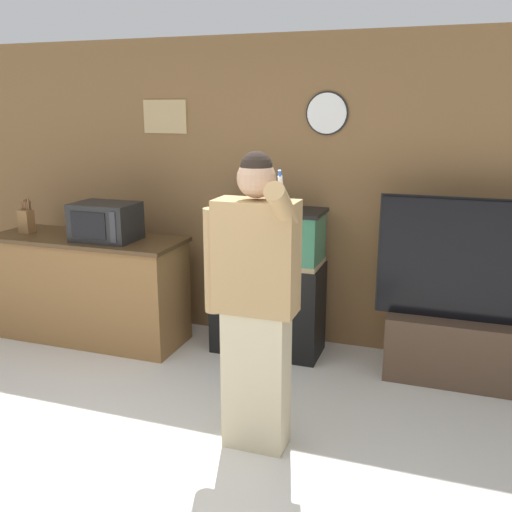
{
  "coord_description": "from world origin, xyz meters",
  "views": [
    {
      "loc": [
        1.63,
        -2.01,
        2.03
      ],
      "look_at": [
        0.41,
        1.5,
        1.05
      ],
      "focal_mm": 40.0,
      "sensor_mm": 36.0,
      "label": 1
    }
  ],
  "objects": [
    {
      "name": "aquarium_on_stand",
      "position": [
        0.24,
        2.3,
        0.62
      ],
      "size": [
        0.91,
        0.42,
        1.23
      ],
      "color": "black",
      "rests_on": "ground_plane"
    },
    {
      "name": "wall_back_paneled",
      "position": [
        0.0,
        2.67,
        1.3
      ],
      "size": [
        10.0,
        0.08,
        2.6
      ],
      "color": "brown",
      "rests_on": "ground_plane"
    },
    {
      "name": "microwave",
      "position": [
        -1.1,
        2.01,
        1.09
      ],
      "size": [
        0.52,
        0.38,
        0.32
      ],
      "color": "black",
      "rests_on": "counter_island"
    },
    {
      "name": "person_standing",
      "position": [
        0.6,
        0.94,
        0.94
      ],
      "size": [
        0.57,
        0.43,
        1.8
      ],
      "color": "#BCAD89",
      "rests_on": "ground_plane"
    },
    {
      "name": "tv_on_stand",
      "position": [
        1.77,
        2.24,
        0.41
      ],
      "size": [
        1.29,
        0.4,
        1.4
      ],
      "color": "#4C3828",
      "rests_on": "ground_plane"
    },
    {
      "name": "knife_block",
      "position": [
        -1.94,
        2.03,
        1.05
      ],
      "size": [
        0.1,
        0.1,
        0.31
      ],
      "color": "brown",
      "rests_on": "counter_island"
    },
    {
      "name": "counter_island",
      "position": [
        -1.33,
        2.05,
        0.47
      ],
      "size": [
        1.72,
        0.63,
        0.93
      ],
      "color": "brown",
      "rests_on": "ground_plane"
    }
  ]
}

